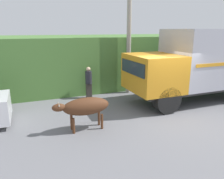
# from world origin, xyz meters

# --- Properties ---
(ground_plane) EXTENTS (60.00, 60.00, 0.00)m
(ground_plane) POSITION_xyz_m (0.00, 0.00, 0.00)
(ground_plane) COLOR slate
(hillside_embankment) EXTENTS (32.00, 6.83, 3.03)m
(hillside_embankment) POSITION_xyz_m (0.00, 7.41, 1.51)
(hillside_embankment) COLOR #4C7A38
(hillside_embankment) RESTS_ON ground_plane
(building_backdrop) EXTENTS (4.36, 2.70, 2.81)m
(building_backdrop) POSITION_xyz_m (-3.96, 5.49, 1.42)
(building_backdrop) COLOR #C6B793
(building_backdrop) RESTS_ON ground_plane
(cargo_truck) EXTENTS (6.83, 2.49, 3.46)m
(cargo_truck) POSITION_xyz_m (2.46, 1.28, 1.88)
(cargo_truck) COLOR #2D2D2D
(cargo_truck) RESTS_ON ground_plane
(brown_cow) EXTENTS (1.98, 0.62, 1.17)m
(brown_cow) POSITION_xyz_m (-3.71, 0.02, 0.85)
(brown_cow) COLOR #512D19
(brown_cow) RESTS_ON ground_plane
(pedestrian_on_hill) EXTENTS (0.36, 0.36, 1.61)m
(pedestrian_on_hill) POSITION_xyz_m (-2.57, 3.60, 0.88)
(pedestrian_on_hill) COLOR #38332D
(pedestrian_on_hill) RESTS_ON ground_plane
(utility_pole) EXTENTS (0.90, 0.24, 6.12)m
(utility_pole) POSITION_xyz_m (-0.27, 3.74, 3.17)
(utility_pole) COLOR #9E998E
(utility_pole) RESTS_ON ground_plane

